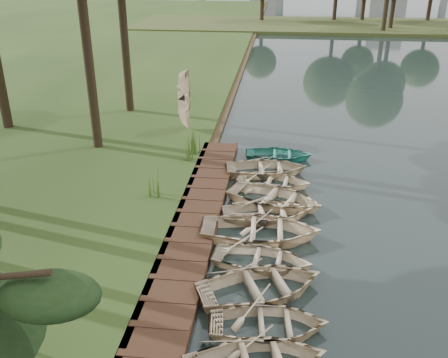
# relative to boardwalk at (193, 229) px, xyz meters

# --- Properties ---
(ground) EXTENTS (300.00, 300.00, 0.00)m
(ground) POSITION_rel_boardwalk_xyz_m (1.60, 0.00, -0.15)
(ground) COLOR #3D2F1D
(boardwalk) EXTENTS (1.60, 16.00, 0.30)m
(boardwalk) POSITION_rel_boardwalk_xyz_m (0.00, 0.00, 0.00)
(boardwalk) COLOR #382215
(boardwalk) RESTS_ON ground
(peninsula) EXTENTS (50.00, 14.00, 0.45)m
(peninsula) POSITION_rel_boardwalk_xyz_m (9.60, 50.00, 0.08)
(peninsula) COLOR #3C461F
(peninsula) RESTS_ON ground
(rowboat_1) EXTENTS (3.26, 2.50, 0.63)m
(rowboat_1) POSITION_rel_boardwalk_xyz_m (2.72, -4.63, 0.21)
(rowboat_1) COLOR beige
(rowboat_1) RESTS_ON water
(rowboat_2) EXTENTS (4.38, 3.83, 0.76)m
(rowboat_2) POSITION_rel_boardwalk_xyz_m (2.47, -3.15, 0.28)
(rowboat_2) COLOR beige
(rowboat_2) RESTS_ON water
(rowboat_3) EXTENTS (3.31, 2.55, 0.63)m
(rowboat_3) POSITION_rel_boardwalk_xyz_m (2.42, -1.79, 0.22)
(rowboat_3) COLOR beige
(rowboat_3) RESTS_ON water
(rowboat_4) EXTENTS (4.07, 2.95, 0.83)m
(rowboat_4) POSITION_rel_boardwalk_xyz_m (2.30, -0.18, 0.31)
(rowboat_4) COLOR beige
(rowboat_4) RESTS_ON water
(rowboat_5) EXTENTS (3.74, 3.02, 0.68)m
(rowboat_5) POSITION_rel_boardwalk_xyz_m (2.50, 1.21, 0.24)
(rowboat_5) COLOR beige
(rowboat_5) RESTS_ON water
(rowboat_6) EXTENTS (4.34, 3.72, 0.76)m
(rowboat_6) POSITION_rel_boardwalk_xyz_m (2.71, 2.30, 0.28)
(rowboat_6) COLOR beige
(rowboat_6) RESTS_ON water
(rowboat_7) EXTENTS (3.26, 2.53, 0.62)m
(rowboat_7) POSITION_rel_boardwalk_xyz_m (2.63, 3.93, 0.21)
(rowboat_7) COLOR beige
(rowboat_7) RESTS_ON water
(rowboat_8) EXTENTS (3.84, 3.01, 0.72)m
(rowboat_8) POSITION_rel_boardwalk_xyz_m (2.31, 5.08, 0.26)
(rowboat_8) COLOR beige
(rowboat_8) RESTS_ON water
(rowboat_9) EXTENTS (3.11, 2.26, 0.63)m
(rowboat_9) POSITION_rel_boardwalk_xyz_m (2.81, 6.83, 0.22)
(rowboat_9) COLOR teal
(rowboat_9) RESTS_ON water
(stored_rowboat) EXTENTS (3.10, 2.26, 0.63)m
(stored_rowboat) POSITION_rel_boardwalk_xyz_m (-2.02, 9.85, 0.47)
(stored_rowboat) COLOR beige
(stored_rowboat) RESTS_ON bank
(reeds_0) EXTENTS (0.60, 0.60, 0.86)m
(reeds_0) POSITION_rel_boardwalk_xyz_m (-3.41, -6.33, 0.58)
(reeds_0) COLOR #3F661E
(reeds_0) RESTS_ON bank
(reeds_1) EXTENTS (0.60, 0.60, 1.02)m
(reeds_1) POSITION_rel_boardwalk_xyz_m (-1.83, 2.08, 0.66)
(reeds_1) COLOR #3F661E
(reeds_1) RESTS_ON bank
(reeds_2) EXTENTS (0.60, 0.60, 1.13)m
(reeds_2) POSITION_rel_boardwalk_xyz_m (-1.05, 5.76, 0.72)
(reeds_2) COLOR #3F661E
(reeds_2) RESTS_ON bank
(reeds_3) EXTENTS (0.60, 0.60, 1.13)m
(reeds_3) POSITION_rel_boardwalk_xyz_m (-1.00, 6.60, 0.71)
(reeds_3) COLOR #3F661E
(reeds_3) RESTS_ON bank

